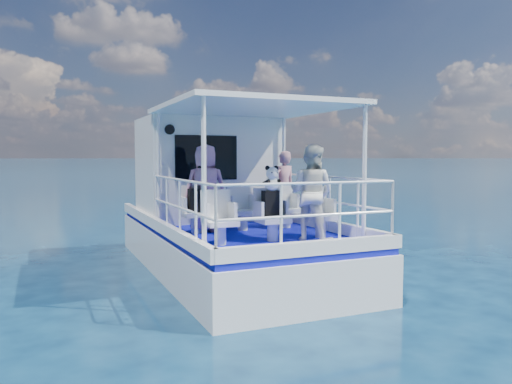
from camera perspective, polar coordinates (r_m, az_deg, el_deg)
ground at (r=9.33m, az=-1.04°, el=-10.02°), size 2000.00×2000.00×0.00m
hull at (r=10.24m, az=-3.21°, el=-8.76°), size 3.00×7.00×1.60m
deck at (r=10.08m, az=-3.23°, el=-4.05°), size 2.90×6.90×0.10m
cabin at (r=11.21m, az=-5.55°, el=2.65°), size 2.85×2.00×2.20m
canopy at (r=8.91m, az=-0.57°, el=9.67°), size 3.00×3.20×0.08m
canopy_posts at (r=8.82m, az=-0.44°, el=2.31°), size 2.77×2.97×2.20m
railings at (r=8.57m, az=0.41°, el=-1.77°), size 2.84×3.59×1.00m
seat_port_fwd at (r=9.01m, az=-6.85°, el=-3.49°), size 0.48×0.46×0.38m
seat_center_fwd at (r=9.31m, az=-1.52°, el=-3.22°), size 0.48×0.46×0.38m
seat_stbd_fwd at (r=9.68m, az=3.43°, el=-2.95°), size 0.48×0.46×0.38m
seat_port_aft at (r=7.79m, az=-4.10°, el=-4.65°), size 0.48×0.46×0.38m
seat_center_aft at (r=8.13m, az=1.92°, el=-4.28°), size 0.48×0.46×0.38m
seat_stbd_aft at (r=8.55m, az=7.38°, el=-3.90°), size 0.48×0.46×0.38m
passenger_port_fwd at (r=9.07m, az=-5.77°, el=0.42°), size 0.64×0.49×1.59m
passenger_stbd_fwd at (r=10.29m, az=3.15°, el=0.55°), size 0.60×0.45×1.48m
passenger_stbd_aft at (r=8.12m, az=6.34°, el=-0.11°), size 0.93×0.96×1.56m
backpack_port at (r=8.95m, az=-6.71°, el=-0.96°), size 0.32×0.18×0.42m
backpack_center at (r=8.06m, az=1.79°, el=-1.41°), size 0.29×0.17×0.44m
compact_camera at (r=8.92m, az=-6.77°, el=0.56°), size 0.09×0.06×0.06m
panda at (r=8.01m, az=1.80°, el=1.57°), size 0.26×0.22×0.40m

